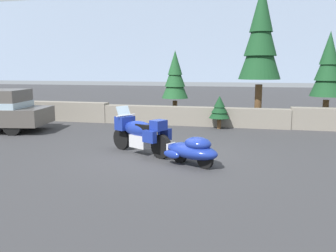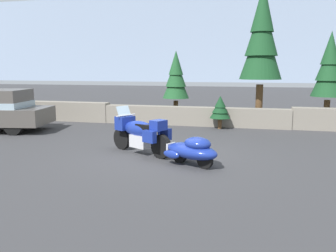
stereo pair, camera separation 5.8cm
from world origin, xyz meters
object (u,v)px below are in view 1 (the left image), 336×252
(car_shaped_trailer, at_px, (192,150))
(pine_tree_tall, at_px, (261,37))
(pine_tree_secondary, at_px, (175,77))
(touring_motorcycle, at_px, (140,132))
(pine_tree_far_right, at_px, (328,68))

(car_shaped_trailer, height_order, pine_tree_tall, pine_tree_tall)
(car_shaped_trailer, relative_size, pine_tree_secondary, 0.64)
(pine_tree_tall, xyz_separation_m, pine_tree_secondary, (-3.80, 0.11, -1.75))
(touring_motorcycle, distance_m, pine_tree_tall, 8.02)
(car_shaped_trailer, relative_size, pine_tree_far_right, 0.53)
(pine_tree_secondary, bearing_deg, pine_tree_far_right, -2.79)
(touring_motorcycle, height_order, pine_tree_far_right, pine_tree_far_right)
(pine_tree_secondary, xyz_separation_m, pine_tree_far_right, (6.55, -0.32, 0.43))
(pine_tree_tall, bearing_deg, touring_motorcycle, -117.26)
(pine_tree_tall, height_order, pine_tree_secondary, pine_tree_tall)
(touring_motorcycle, height_order, pine_tree_secondary, pine_tree_secondary)
(car_shaped_trailer, relative_size, pine_tree_tall, 0.35)
(touring_motorcycle, height_order, car_shaped_trailer, touring_motorcycle)
(car_shaped_trailer, xyz_separation_m, pine_tree_far_right, (4.45, 7.27, 2.07))
(pine_tree_secondary, height_order, pine_tree_far_right, pine_tree_far_right)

